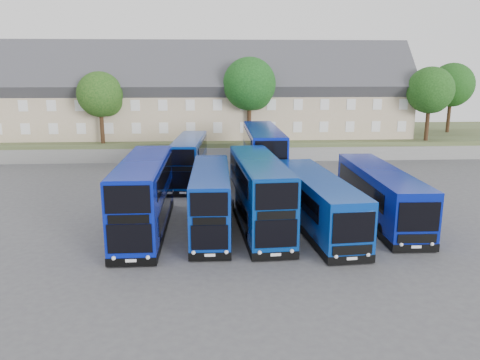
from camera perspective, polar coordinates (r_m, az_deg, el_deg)
name	(u,v)px	position (r m, az deg, el deg)	size (l,w,h in m)	color
ground	(248,238)	(28.02, 1.00, -7.08)	(120.00, 120.00, 0.00)	#4A4A4F
retaining_wall	(232,155)	(51.04, -0.99, 3.09)	(70.00, 0.40, 1.50)	slate
earth_bank	(229,139)	(60.87, -1.37, 4.98)	(80.00, 20.00, 2.00)	#4B512D
terrace_row	(204,97)	(56.30, -4.36, 10.00)	(48.00, 10.40, 11.20)	tan
dd_front_left	(144,197)	(29.09, -11.59, -2.07)	(2.63, 11.22, 4.45)	#081AA1
dd_front_mid	(211,202)	(28.65, -3.59, -2.64)	(2.35, 9.81, 3.88)	#082D97
dd_front_right	(259,195)	(29.18, 2.34, -1.83)	(3.24, 11.16, 4.38)	navy
dd_rear_left	(190,161)	(41.26, -6.17, 2.28)	(2.94, 10.13, 3.97)	#073092
dd_rear_right	(263,156)	(41.08, 2.81, 2.88)	(2.84, 12.10, 4.80)	#081A9F
coach_east_a	(317,203)	(29.70, 9.41, -2.80)	(3.55, 12.23, 3.30)	#083497
coach_east_b	(380,195)	(32.38, 16.68, -1.78)	(2.74, 12.36, 3.37)	#071892
tree_west	(102,96)	(52.73, -16.52, 9.78)	(4.80, 4.80, 7.65)	#382314
tree_mid	(251,86)	(52.00, 1.31, 11.39)	(5.76, 5.76, 9.18)	#382314
tree_east	(431,92)	(56.74, 22.25, 9.90)	(5.12, 5.12, 8.16)	#382314
tree_far	(452,87)	(65.66, 24.47, 10.32)	(5.44, 5.44, 8.67)	#382314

